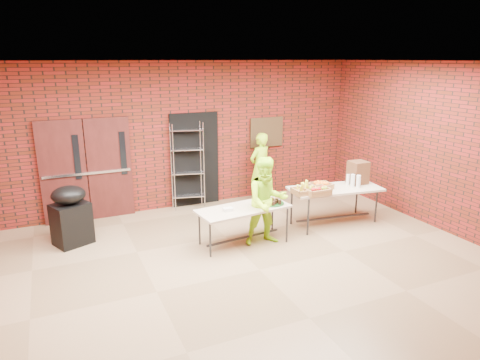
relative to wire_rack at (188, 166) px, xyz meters
name	(u,v)px	position (x,y,z in m)	size (l,w,h in m)	color
room	(261,173)	(0.11, -3.32, 0.64)	(8.08, 7.08, 3.28)	olive
double_doors	(87,170)	(-2.08, 0.12, 0.10)	(1.78, 0.12, 2.10)	#451613
dark_doorway	(195,160)	(0.21, 0.14, 0.09)	(1.10, 0.06, 2.10)	black
bronze_plaque	(267,132)	(2.01, 0.13, 0.59)	(0.85, 0.04, 0.70)	#3F3119
wire_rack	(188,166)	(0.00, 0.00, 0.00)	(0.70, 0.23, 1.92)	#B7B7BE
table_left	(244,211)	(0.31, -2.29, -0.33)	(1.73, 0.88, 0.68)	beige
table_right	(335,191)	(2.39, -2.14, -0.27)	(1.92, 1.00, 0.75)	beige
basket_bananas	(304,191)	(1.62, -2.21, -0.15)	(0.43, 0.33, 0.13)	olive
basket_oranges	(321,186)	(2.09, -2.06, -0.15)	(0.42, 0.33, 0.13)	olive
basket_apples	(317,190)	(1.83, -2.31, -0.14)	(0.47, 0.36, 0.15)	olive
muffin_tray	(272,201)	(0.88, -2.30, -0.22)	(0.44, 0.44, 0.11)	#144C1B
napkin_box	(228,209)	(-0.01, -2.34, -0.24)	(0.17, 0.11, 0.06)	silver
coffee_dispenser	(358,172)	(2.99, -2.07, 0.03)	(0.35, 0.32, 0.47)	#562F1D
cup_stack_front	(353,181)	(2.74, -2.23, -0.08)	(0.09, 0.09, 0.26)	silver
cup_stack_mid	(358,181)	(2.81, -2.32, -0.08)	(0.09, 0.09, 0.26)	silver
cup_stack_back	(348,180)	(2.74, -2.08, -0.10)	(0.07, 0.07, 0.22)	silver
covered_grill	(71,215)	(-2.51, -1.04, -0.41)	(0.74, 0.69, 1.09)	black
volunteer_woman	(260,167)	(1.67, -0.22, -0.15)	(0.59, 0.39, 1.61)	#B4FC1C
volunteer_man	(267,201)	(0.69, -2.44, -0.16)	(0.78, 0.61, 1.60)	#B4FC1C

